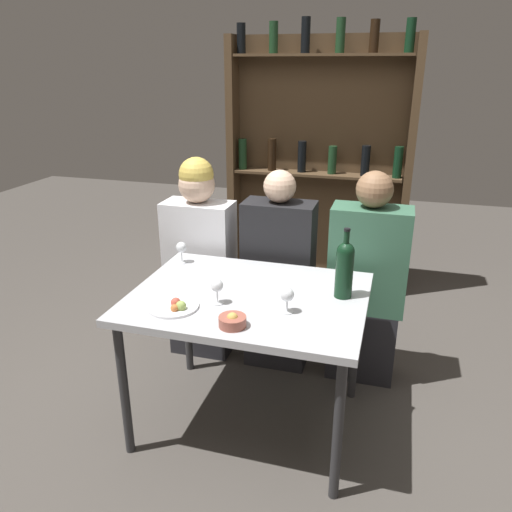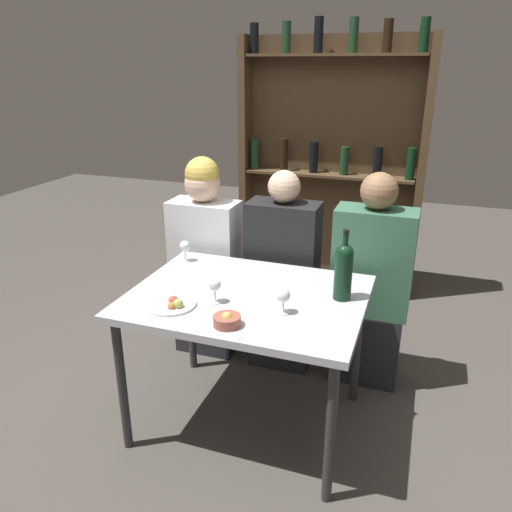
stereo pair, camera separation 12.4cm
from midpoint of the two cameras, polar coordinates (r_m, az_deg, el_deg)
ground_plane at (r=2.80m, az=-2.10°, el=-18.32°), size 10.00×10.00×0.00m
dining_table at (r=2.43m, az=-2.32°, el=-5.90°), size 1.12×0.86×0.75m
wine_rack_wall at (r=4.10m, az=6.26°, el=11.12°), size 1.47×0.21×2.10m
wine_bottle at (r=2.34m, az=8.61°, el=-1.29°), size 0.08×0.08×0.34m
wine_glass_0 at (r=2.20m, az=1.97°, el=-4.57°), size 0.06×0.06×0.12m
wine_glass_1 at (r=2.29m, az=-6.02°, el=-3.55°), size 0.06×0.06×0.12m
wine_glass_2 at (r=2.79m, az=-9.80°, el=0.85°), size 0.06×0.06×0.12m
food_plate_0 at (r=2.30m, az=-10.86°, el=-5.64°), size 0.23×0.23×0.05m
snack_bowl at (r=2.12m, az=-4.39°, el=-7.43°), size 0.12×0.12×0.06m
seated_person_left at (r=3.14m, az=-7.54°, el=-0.67°), size 0.42×0.22×1.28m
seated_person_center at (r=3.00m, az=1.33°, el=-2.55°), size 0.42×0.22×1.23m
seated_person_right at (r=2.92m, az=11.30°, el=-3.42°), size 0.43×0.22×1.25m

